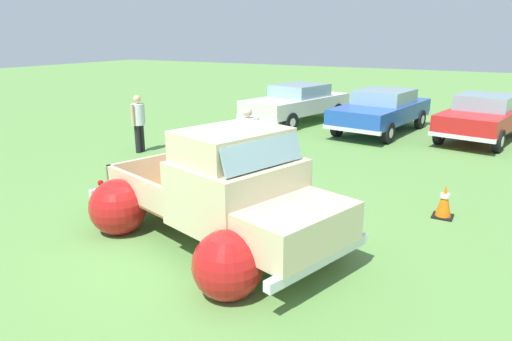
{
  "coord_description": "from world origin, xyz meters",
  "views": [
    {
      "loc": [
        4.04,
        -5.72,
        3.25
      ],
      "look_at": [
        0.0,
        1.49,
        0.8
      ],
      "focal_mm": 32.45,
      "sensor_mm": 36.0,
      "label": 1
    }
  ],
  "objects": [
    {
      "name": "ground_plane",
      "position": [
        0.0,
        0.0,
        0.0
      ],
      "size": [
        80.0,
        80.0,
        0.0
      ],
      "primitive_type": "plane",
      "color": "#609347"
    },
    {
      "name": "vintage_pickup_truck",
      "position": [
        0.37,
        -0.11,
        0.76
      ],
      "size": [
        4.97,
        3.71,
        1.96
      ],
      "rotation": [
        0.0,
        0.0,
        -0.29
      ],
      "color": "black",
      "rests_on": "ground"
    },
    {
      "name": "show_car_0",
      "position": [
        -3.09,
        10.16,
        0.78
      ],
      "size": [
        2.82,
        4.84,
        1.43
      ],
      "rotation": [
        0.0,
        0.0,
        -1.79
      ],
      "color": "black",
      "rests_on": "ground"
    },
    {
      "name": "show_car_1",
      "position": [
        0.14,
        9.97,
        0.79
      ],
      "size": [
        2.52,
        4.84,
        1.43
      ],
      "rotation": [
        0.0,
        0.0,
        -1.71
      ],
      "color": "black",
      "rests_on": "ground"
    },
    {
      "name": "show_car_2",
      "position": [
        3.23,
        10.26,
        0.78
      ],
      "size": [
        2.56,
        4.48,
        1.43
      ],
      "rotation": [
        0.0,
        0.0,
        -1.75
      ],
      "color": "black",
      "rests_on": "ground"
    },
    {
      "name": "spectator_0",
      "position": [
        -5.09,
        3.84,
        0.92
      ],
      "size": [
        0.35,
        0.53,
        1.62
      ],
      "rotation": [
        0.0,
        0.0,
        0.03
      ],
      "color": "black",
      "rests_on": "ground"
    },
    {
      "name": "spectator_1",
      "position": [
        -1.2,
        3.24,
        0.94
      ],
      "size": [
        0.53,
        0.44,
        1.66
      ],
      "rotation": [
        0.0,
        0.0,
        1.95
      ],
      "color": "navy",
      "rests_on": "ground"
    },
    {
      "name": "lane_cone_0",
      "position": [
        3.17,
        2.88,
        0.31
      ],
      "size": [
        0.36,
        0.36,
        0.63
      ],
      "color": "black",
      "rests_on": "ground"
    }
  ]
}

